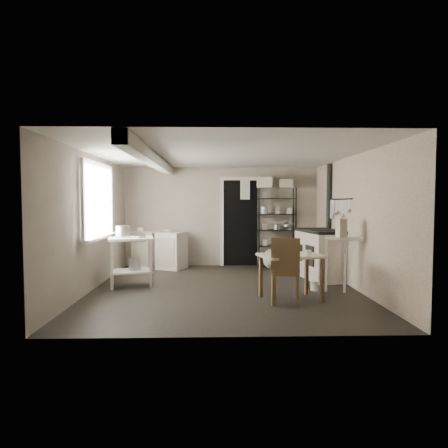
{
  "coord_description": "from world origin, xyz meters",
  "views": [
    {
      "loc": [
        -0.2,
        -6.84,
        1.5
      ],
      "look_at": [
        0.0,
        0.3,
        1.1
      ],
      "focal_mm": 32.0,
      "sensor_mm": 36.0,
      "label": 1
    }
  ],
  "objects_px": {
    "stove": "(322,256)",
    "flour_sack": "(271,258)",
    "shelf_rack": "(277,226)",
    "stockpot": "(123,233)",
    "prep_table": "(131,264)",
    "chair": "(286,271)",
    "base_cabinets": "(160,248)",
    "work_table": "(291,275)"
  },
  "relations": [
    {
      "from": "prep_table",
      "to": "flour_sack",
      "type": "relative_size",
      "value": 1.99
    },
    {
      "from": "base_cabinets",
      "to": "shelf_rack",
      "type": "bearing_deg",
      "value": 27.54
    },
    {
      "from": "work_table",
      "to": "stockpot",
      "type": "bearing_deg",
      "value": 159.08
    },
    {
      "from": "prep_table",
      "to": "base_cabinets",
      "type": "bearing_deg",
      "value": 83.12
    },
    {
      "from": "stove",
      "to": "base_cabinets",
      "type": "bearing_deg",
      "value": 148.93
    },
    {
      "from": "prep_table",
      "to": "work_table",
      "type": "distance_m",
      "value": 2.83
    },
    {
      "from": "stove",
      "to": "flour_sack",
      "type": "bearing_deg",
      "value": 115.99
    },
    {
      "from": "shelf_rack",
      "to": "stove",
      "type": "distance_m",
      "value": 1.69
    },
    {
      "from": "prep_table",
      "to": "stockpot",
      "type": "xyz_separation_m",
      "value": [
        -0.14,
        0.03,
        0.54
      ]
    },
    {
      "from": "base_cabinets",
      "to": "shelf_rack",
      "type": "relative_size",
      "value": 0.69
    },
    {
      "from": "prep_table",
      "to": "work_table",
      "type": "xyz_separation_m",
      "value": [
        2.64,
        -1.03,
        -0.02
      ]
    },
    {
      "from": "stove",
      "to": "flour_sack",
      "type": "relative_size",
      "value": 2.78
    },
    {
      "from": "flour_sack",
      "to": "shelf_rack",
      "type": "bearing_deg",
      "value": 59.5
    },
    {
      "from": "base_cabinets",
      "to": "work_table",
      "type": "bearing_deg",
      "value": -26.63
    },
    {
      "from": "prep_table",
      "to": "stockpot",
      "type": "height_order",
      "value": "stockpot"
    },
    {
      "from": "work_table",
      "to": "flour_sack",
      "type": "distance_m",
      "value": 2.84
    },
    {
      "from": "base_cabinets",
      "to": "chair",
      "type": "relative_size",
      "value": 1.26
    },
    {
      "from": "base_cabinets",
      "to": "stockpot",
      "type": "bearing_deg",
      "value": -76.13
    },
    {
      "from": "shelf_rack",
      "to": "flour_sack",
      "type": "height_order",
      "value": "shelf_rack"
    },
    {
      "from": "prep_table",
      "to": "flour_sack",
      "type": "bearing_deg",
      "value": 33.37
    },
    {
      "from": "stove",
      "to": "work_table",
      "type": "xyz_separation_m",
      "value": [
        -0.93,
        -1.67,
        -0.06
      ]
    },
    {
      "from": "work_table",
      "to": "chair",
      "type": "height_order",
      "value": "chair"
    },
    {
      "from": "stockpot",
      "to": "stove",
      "type": "distance_m",
      "value": 3.79
    },
    {
      "from": "shelf_rack",
      "to": "chair",
      "type": "xyz_separation_m",
      "value": [
        -0.4,
        -3.35,
        -0.46
      ]
    },
    {
      "from": "stockpot",
      "to": "shelf_rack",
      "type": "height_order",
      "value": "shelf_rack"
    },
    {
      "from": "prep_table",
      "to": "stove",
      "type": "distance_m",
      "value": 3.62
    },
    {
      "from": "base_cabinets",
      "to": "flour_sack",
      "type": "relative_size",
      "value": 2.85
    },
    {
      "from": "shelf_rack",
      "to": "flour_sack",
      "type": "bearing_deg",
      "value": -120.24
    },
    {
      "from": "stockpot",
      "to": "prep_table",
      "type": "bearing_deg",
      "value": -12.23
    },
    {
      "from": "shelf_rack",
      "to": "stove",
      "type": "bearing_deg",
      "value": -66.15
    },
    {
      "from": "base_cabinets",
      "to": "stove",
      "type": "height_order",
      "value": "stove"
    },
    {
      "from": "stockpot",
      "to": "work_table",
      "type": "xyz_separation_m",
      "value": [
        2.78,
        -1.06,
        -0.56
      ]
    },
    {
      "from": "shelf_rack",
      "to": "work_table",
      "type": "xyz_separation_m",
      "value": [
        -0.28,
        -3.14,
        -0.57
      ]
    },
    {
      "from": "base_cabinets",
      "to": "work_table",
      "type": "relative_size",
      "value": 1.36
    },
    {
      "from": "prep_table",
      "to": "chair",
      "type": "height_order",
      "value": "chair"
    },
    {
      "from": "shelf_rack",
      "to": "chair",
      "type": "relative_size",
      "value": 1.84
    },
    {
      "from": "base_cabinets",
      "to": "stove",
      "type": "xyz_separation_m",
      "value": [
        3.33,
        -1.35,
        -0.02
      ]
    },
    {
      "from": "stockpot",
      "to": "shelf_rack",
      "type": "relative_size",
      "value": 0.15
    },
    {
      "from": "prep_table",
      "to": "base_cabinets",
      "type": "height_order",
      "value": "base_cabinets"
    },
    {
      "from": "prep_table",
      "to": "base_cabinets",
      "type": "xyz_separation_m",
      "value": [
        0.24,
        1.98,
        0.06
      ]
    },
    {
      "from": "base_cabinets",
      "to": "shelf_rack",
      "type": "distance_m",
      "value": 2.73
    },
    {
      "from": "shelf_rack",
      "to": "stockpot",
      "type": "bearing_deg",
      "value": -145.58
    }
  ]
}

